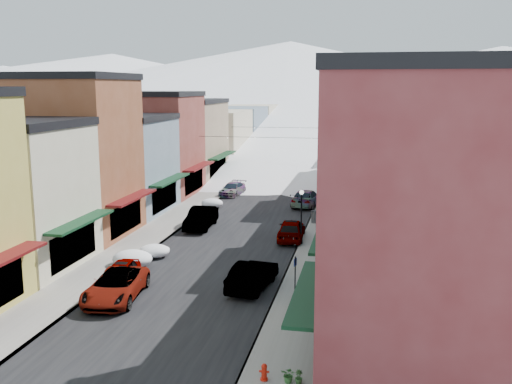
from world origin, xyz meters
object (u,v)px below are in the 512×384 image
at_px(car_dark_hatch, 201,218).
at_px(car_green_sedan, 253,275).
at_px(trash_can, 314,217).
at_px(streetlamp_near, 301,210).
at_px(car_white_suv, 116,286).
at_px(car_silver_sedan, 121,273).
at_px(fire_hydrant, 264,373).

bearing_deg(car_dark_hatch, car_green_sedan, -63.66).
bearing_deg(car_dark_hatch, trash_can, 16.92).
bearing_deg(streetlamp_near, trash_can, 86.89).
xyz_separation_m(car_white_suv, car_dark_hatch, (0.00, 16.35, 0.08)).
height_order(car_silver_sedan, fire_hydrant, car_silver_sedan).
distance_m(car_silver_sedan, car_green_sedan, 7.83).
xyz_separation_m(car_green_sedan, trash_can, (2.07, 16.23, -0.13)).
height_order(car_white_suv, car_green_sedan, car_green_sedan).
relative_size(car_white_suv, car_silver_sedan, 1.43).
xyz_separation_m(car_silver_sedan, streetlamp_near, (9.50, 10.17, 2.01)).
xyz_separation_m(car_white_suv, car_silver_sedan, (-0.80, 2.50, -0.11)).
height_order(car_silver_sedan, car_dark_hatch, car_dark_hatch).
bearing_deg(car_silver_sedan, trash_can, 53.47).
bearing_deg(car_dark_hatch, car_white_suv, -91.62).
xyz_separation_m(car_white_suv, car_green_sedan, (7.00, 3.17, 0.03)).
relative_size(car_silver_sedan, fire_hydrant, 5.64).
bearing_deg(car_white_suv, car_green_sedan, 18.12).
distance_m(car_dark_hatch, trash_can, 9.56).
bearing_deg(streetlamp_near, car_dark_hatch, 157.10).
distance_m(car_white_suv, car_green_sedan, 7.68).
distance_m(car_white_suv, car_dark_hatch, 16.35).
bearing_deg(streetlamp_near, car_white_suv, -124.47).
bearing_deg(car_white_suv, fire_hydrant, -43.56).
bearing_deg(car_silver_sedan, fire_hydrant, -49.63).
height_order(fire_hydrant, trash_can, trash_can).
relative_size(car_silver_sedan, car_green_sedan, 0.79).
distance_m(trash_can, streetlamp_near, 7.02).
height_order(car_dark_hatch, streetlamp_near, streetlamp_near).
height_order(car_white_suv, car_silver_sedan, car_white_suv).
xyz_separation_m(car_dark_hatch, trash_can, (9.07, 3.04, -0.18)).
relative_size(car_silver_sedan, trash_can, 3.77).
distance_m(fire_hydrant, streetlamp_near, 20.12).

